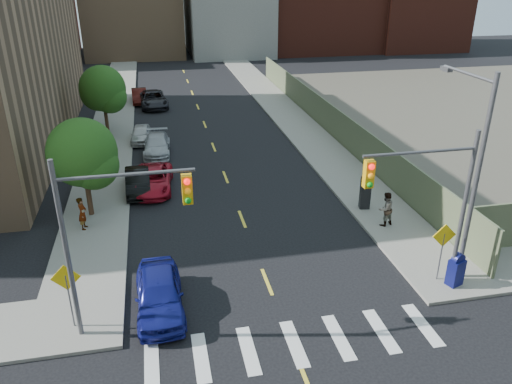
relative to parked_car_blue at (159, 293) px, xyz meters
name	(u,v)px	position (x,y,z in m)	size (l,w,h in m)	color
sidewalk_nw	(117,101)	(-3.16, 34.50, -0.70)	(3.50, 73.00, 0.15)	gray
sidewalk_ne	(267,94)	(12.34, 34.50, -0.70)	(3.50, 73.00, 0.15)	gray
fence_north	(327,117)	(14.19, 21.00, 0.47)	(0.12, 44.00, 2.50)	#65704E
gravel_lot	(507,112)	(32.59, 23.00, -0.75)	(36.00, 42.00, 0.06)	#595447
bg_bldg_west	(17,16)	(-17.41, 63.00, 5.22)	(14.00, 18.00, 12.00)	#592319
bg_bldg_midwest	(132,2)	(-1.41, 65.00, 6.72)	(14.00, 16.00, 15.00)	#8C6B4C
bg_bldg_center	(227,19)	(12.59, 63.00, 4.22)	(12.00, 16.00, 10.00)	gray
signal_nw	(109,225)	(-1.40, -1.00, 3.75)	(4.59, 0.30, 7.00)	#59595E
signal_ne	(432,194)	(10.57, -1.00, 3.75)	(4.59, 0.30, 7.00)	#59595E
streetlight_ne	(473,165)	(12.79, -0.10, 4.44)	(0.25, 3.70, 9.00)	#59595E
warn_sign_nw	(67,285)	(-3.21, -0.50, 1.22)	(1.06, 0.06, 2.83)	#59595E
warn_sign_ne	(443,242)	(11.79, -0.50, 1.22)	(1.06, 0.06, 2.83)	#59595E
warn_sign_midwest	(97,157)	(-3.21, 13.00, 1.22)	(1.06, 0.06, 2.83)	#59595E
tree_west_near	(83,157)	(-3.42, 9.05, 2.70)	(3.66, 3.64, 5.52)	#332114
tree_west_far	(103,91)	(-3.42, 24.05, 2.70)	(3.66, 3.64, 5.52)	#332114
parked_car_blue	(159,293)	(0.00, 0.00, 0.00)	(1.83, 4.56, 1.55)	navy
parked_car_black	(138,182)	(-0.91, 11.82, -0.11)	(1.41, 4.05, 1.34)	black
parked_car_red	(153,180)	(-0.01, 11.93, -0.11)	(2.21, 4.80, 1.33)	#A71021
parked_car_silver	(157,145)	(0.39, 18.44, -0.11)	(1.86, 4.57, 1.33)	#AFB1B7
parked_car_white	(141,134)	(-0.74, 21.39, -0.15)	(1.48, 3.68, 1.26)	silver
parked_car_maroon	(139,96)	(-0.91, 33.84, -0.10)	(1.43, 4.10, 1.35)	#43110D
parked_car_grey	(153,99)	(0.39, 31.92, -0.02)	(2.49, 5.41, 1.50)	black
mailbox	(456,269)	(12.28, -1.00, 0.11)	(0.74, 0.65, 1.52)	#0D114E
payphone	(365,193)	(11.46, 6.68, 0.30)	(0.55, 0.45, 1.85)	black
pedestrian_west	(82,213)	(-3.61, 7.38, 0.24)	(0.63, 0.42, 1.74)	gray
pedestrian_east	(386,209)	(11.69, 4.58, 0.29)	(0.90, 0.70, 1.84)	gray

